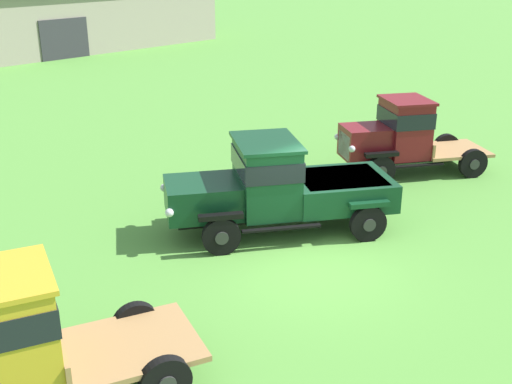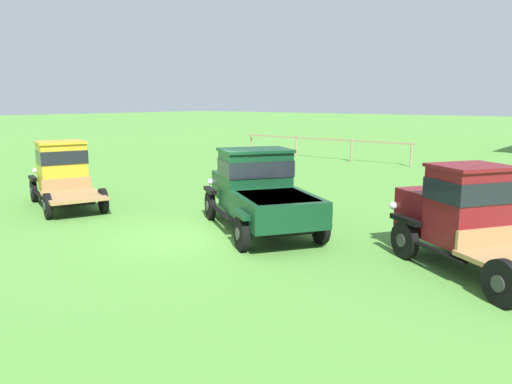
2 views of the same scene
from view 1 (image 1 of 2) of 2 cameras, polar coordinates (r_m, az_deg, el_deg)
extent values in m
plane|color=#518E38|center=(14.41, 4.71, -6.42)|extent=(240.00, 240.00, 0.00)
cube|color=gray|center=(46.66, -16.12, 14.71)|extent=(18.96, 7.95, 3.97)
cube|color=#2D2D33|center=(41.89, -16.65, 12.90)|extent=(3.20, 0.08, 2.40)
cylinder|color=black|center=(10.34, -8.06, -16.30)|extent=(0.84, 0.45, 0.83)
cylinder|color=black|center=(11.72, -10.65, -11.47)|extent=(0.84, 0.45, 0.83)
cylinder|color=#2D2D2D|center=(11.81, -10.79, -11.21)|extent=(0.28, 0.13, 0.29)
cube|color=black|center=(10.76, -18.62, -15.10)|extent=(4.64, 2.47, 0.12)
cube|color=gold|center=(10.27, -21.02, -11.37)|extent=(1.68, 1.86, 1.66)
cube|color=black|center=(10.08, -21.30, -9.57)|extent=(1.74, 1.91, 0.46)
cube|color=gold|center=(9.85, -21.68, -7.08)|extent=(1.82, 1.96, 0.08)
cube|color=black|center=(11.47, -20.19, -12.96)|extent=(1.67, 0.72, 0.05)
cube|color=#9E7547|center=(10.85, -11.23, -13.26)|extent=(2.67, 2.42, 0.10)
cube|color=#9E7547|center=(10.59, -17.02, -13.30)|extent=(0.64, 1.58, 0.44)
cylinder|color=black|center=(14.64, -3.11, -3.97)|extent=(0.84, 0.64, 0.89)
cylinder|color=#2D2D2D|center=(14.55, -3.05, -4.14)|extent=(0.28, 0.20, 0.31)
cylinder|color=black|center=(16.60, -4.25, -0.85)|extent=(0.84, 0.64, 0.89)
cylinder|color=#2D2D2D|center=(16.70, -4.30, -0.72)|extent=(0.28, 0.20, 0.31)
cylinder|color=black|center=(15.50, 9.93, -2.78)|extent=(0.84, 0.64, 0.89)
cylinder|color=#2D2D2D|center=(15.42, 10.07, -2.94)|extent=(0.28, 0.20, 0.31)
cylinder|color=black|center=(17.37, 7.38, 0.05)|extent=(0.84, 0.64, 0.89)
cylinder|color=#2D2D2D|center=(17.46, 7.27, 0.17)|extent=(0.28, 0.20, 0.31)
cube|color=black|center=(15.86, 2.08, -1.57)|extent=(4.91, 3.78, 0.12)
cube|color=#0F381E|center=(15.37, -4.74, -0.51)|extent=(2.30, 2.23, 0.82)
cube|color=silver|center=(15.32, -7.90, -0.89)|extent=(0.70, 1.03, 0.61)
sphere|color=silver|center=(14.55, -7.71, -1.85)|extent=(0.20, 0.20, 0.20)
sphere|color=silver|center=(16.05, -8.17, 0.38)|extent=(0.20, 0.20, 0.20)
cube|color=black|center=(14.44, -3.15, -2.19)|extent=(0.97, 0.73, 0.12)
cube|color=black|center=(16.42, -4.30, 0.75)|extent=(0.97, 0.73, 0.12)
cube|color=#0F381E|center=(15.47, 0.92, 1.37)|extent=(2.16, 2.32, 1.66)
cube|color=black|center=(15.34, 0.93, 2.67)|extent=(2.23, 2.39, 0.46)
cube|color=#0F381E|center=(15.19, 0.94, 4.44)|extent=(2.32, 2.47, 0.08)
cube|color=black|center=(14.89, 2.29, -3.25)|extent=(1.64, 1.14, 0.05)
cube|color=black|center=(16.78, 0.56, -0.31)|extent=(1.64, 1.14, 0.05)
cube|color=#0F381E|center=(16.13, 7.46, 0.21)|extent=(3.12, 2.99, 0.69)
cube|color=black|center=(16.02, 7.51, 1.26)|extent=(2.63, 2.53, 0.06)
cube|color=#0F381E|center=(15.31, 10.05, -1.09)|extent=(0.93, 0.70, 0.12)
cube|color=#0F381E|center=(17.19, 7.46, 1.59)|extent=(0.93, 0.70, 0.12)
cylinder|color=black|center=(19.17, 11.01, 1.89)|extent=(0.85, 0.63, 0.89)
cylinder|color=#2D2D2D|center=(19.08, 11.13, 1.78)|extent=(0.28, 0.19, 0.31)
cylinder|color=black|center=(20.64, 9.20, 3.42)|extent=(0.85, 0.63, 0.89)
cylinder|color=#2D2D2D|center=(20.74, 9.10, 3.50)|extent=(0.28, 0.19, 0.31)
cylinder|color=black|center=(20.50, 18.72, 2.41)|extent=(0.85, 0.63, 0.89)
cylinder|color=#2D2D2D|center=(20.42, 18.87, 2.32)|extent=(0.28, 0.19, 0.31)
cylinder|color=black|center=(21.89, 16.53, 3.83)|extent=(0.85, 0.63, 0.89)
cylinder|color=#2D2D2D|center=(21.98, 16.40, 3.91)|extent=(0.28, 0.19, 0.31)
cube|color=black|center=(20.45, 13.78, 3.13)|extent=(4.04, 3.05, 0.12)
cube|color=maroon|center=(19.64, 9.65, 4.38)|extent=(1.76, 1.71, 0.97)
cube|color=silver|center=(19.43, 7.89, 4.15)|extent=(0.55, 0.82, 0.73)
sphere|color=silver|center=(18.84, 8.52, 3.80)|extent=(0.20, 0.20, 0.20)
sphere|color=silver|center=(19.98, 7.26, 4.88)|extent=(0.20, 0.20, 0.20)
cube|color=black|center=(19.01, 11.11, 3.30)|extent=(0.97, 0.72, 0.12)
cube|color=black|center=(20.50, 9.28, 4.73)|extent=(0.97, 0.72, 0.12)
cube|color=maroon|center=(20.04, 13.07, 5.51)|extent=(1.80, 1.89, 1.67)
cube|color=black|center=(19.94, 13.16, 6.55)|extent=(1.86, 1.95, 0.47)
cube|color=maroon|center=(19.83, 13.28, 7.95)|extent=(1.94, 2.01, 0.08)
cube|color=black|center=(19.65, 14.17, 2.30)|extent=(1.47, 1.01, 0.05)
cube|color=black|center=(21.06, 12.22, 3.74)|extent=(1.47, 1.01, 0.05)
cube|color=#9E7547|center=(20.99, 16.91, 3.60)|extent=(2.66, 2.56, 0.10)
cube|color=#9E7547|center=(20.47, 14.55, 4.08)|extent=(0.93, 1.40, 0.44)
camera|label=2|loc=(19.84, 47.91, 5.68)|focal=35.00mm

